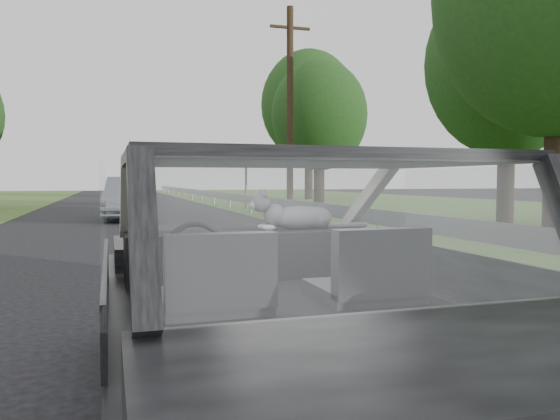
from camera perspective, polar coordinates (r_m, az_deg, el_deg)
subject_car at (r=2.98m, az=-0.02°, el=-8.50°), size 1.80×4.00×1.45m
dashboard at (r=3.55m, az=-3.03°, el=-4.57°), size 1.58×0.45×0.30m
driver_seat at (r=2.58m, az=-6.65°, el=-6.85°), size 0.50×0.72×0.42m
passenger_seat at (r=2.83m, az=9.54°, el=-5.96°), size 0.50×0.72×0.42m
steering_wheel at (r=3.18m, az=-8.74°, el=-4.24°), size 0.36×0.36×0.04m
cat at (r=3.63m, az=2.00°, el=-0.62°), size 0.62×0.24×0.27m
guardrail at (r=13.81m, az=4.66°, el=0.04°), size 0.05×90.00×0.32m
other_car at (r=19.10m, az=-15.32°, el=1.21°), size 2.13×4.52×1.44m
highway_sign at (r=25.66m, az=-3.58°, el=3.32°), size 0.37×1.12×2.81m
utility_pole at (r=21.24m, az=1.05°, el=10.26°), size 0.30×0.30×7.91m
tree_0 at (r=13.95m, az=27.16°, el=14.59°), size 6.02×6.02×8.35m
tree_1 at (r=18.32m, az=22.67°, el=10.54°), size 6.10×6.10×7.52m
tree_2 at (r=24.65m, az=4.11°, el=7.60°), size 5.30×5.30×6.49m
tree_3 at (r=38.20m, az=3.03°, el=8.66°), size 8.65×8.65×10.00m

